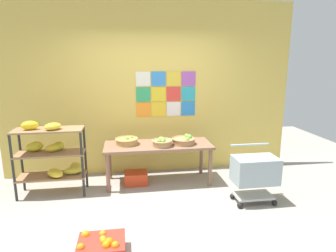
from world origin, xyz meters
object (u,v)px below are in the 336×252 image
(banana_shelf_unit, at_px, (52,154))
(produce_crate_under_table, at_px, (136,178))
(fruit_basket_right, at_px, (184,140))
(orange_crate_foreground, at_px, (102,247))
(fruit_basket_left, at_px, (162,142))
(shopping_cart, at_px, (255,172))
(display_table, at_px, (158,148))
(fruit_basket_back_right, at_px, (127,141))

(banana_shelf_unit, xyz_separation_m, produce_crate_under_table, (1.23, 0.15, -0.53))
(fruit_basket_right, relative_size, orange_crate_foreground, 0.80)
(fruit_basket_left, bearing_deg, shopping_cart, -32.67)
(display_table, distance_m, orange_crate_foreground, 2.00)
(display_table, distance_m, fruit_basket_right, 0.44)
(display_table, xyz_separation_m, fruit_basket_left, (0.05, -0.13, 0.14))
(fruit_basket_back_right, bearing_deg, banana_shelf_unit, -168.73)
(fruit_basket_right, xyz_separation_m, orange_crate_foreground, (-1.21, -1.72, -0.61))
(produce_crate_under_table, relative_size, shopping_cart, 0.46)
(produce_crate_under_table, bearing_deg, banana_shelf_unit, -173.08)
(banana_shelf_unit, height_order, fruit_basket_back_right, banana_shelf_unit)
(fruit_basket_back_right, height_order, orange_crate_foreground, fruit_basket_back_right)
(banana_shelf_unit, xyz_separation_m, fruit_basket_left, (1.65, 0.03, 0.10))
(fruit_basket_right, distance_m, shopping_cart, 1.22)
(shopping_cart, bearing_deg, banana_shelf_unit, 159.86)
(banana_shelf_unit, distance_m, orange_crate_foreground, 1.87)
(fruit_basket_right, distance_m, produce_crate_under_table, 1.00)
(produce_crate_under_table, bearing_deg, orange_crate_foreground, -103.64)
(banana_shelf_unit, relative_size, display_table, 0.66)
(fruit_basket_right, height_order, produce_crate_under_table, fruit_basket_right)
(banana_shelf_unit, bearing_deg, fruit_basket_back_right, 11.27)
(fruit_basket_back_right, relative_size, fruit_basket_right, 0.97)
(banana_shelf_unit, xyz_separation_m, orange_crate_foreground, (0.80, -1.61, -0.53))
(fruit_basket_back_right, bearing_deg, fruit_basket_right, -6.79)
(fruit_basket_back_right, xyz_separation_m, orange_crate_foreground, (-0.30, -1.83, -0.61))
(display_table, bearing_deg, banana_shelf_unit, -174.26)
(fruit_basket_back_right, distance_m, fruit_basket_left, 0.58)
(fruit_basket_right, height_order, orange_crate_foreground, fruit_basket_right)
(shopping_cart, bearing_deg, produce_crate_under_table, 145.74)
(banana_shelf_unit, relative_size, shopping_cart, 1.41)
(fruit_basket_left, distance_m, orange_crate_foreground, 1.95)
(banana_shelf_unit, xyz_separation_m, display_table, (1.60, 0.16, -0.04))
(display_table, relative_size, fruit_basket_right, 4.50)
(banana_shelf_unit, distance_m, fruit_basket_right, 2.02)
(fruit_basket_left, relative_size, shopping_cart, 0.41)
(produce_crate_under_table, distance_m, orange_crate_foreground, 1.81)
(fruit_basket_right, bearing_deg, fruit_basket_back_right, 173.21)
(orange_crate_foreground, bearing_deg, fruit_basket_right, 54.85)
(fruit_basket_back_right, distance_m, produce_crate_under_table, 0.63)
(display_table, bearing_deg, shopping_cart, -35.68)
(display_table, xyz_separation_m, fruit_basket_right, (0.41, -0.05, 0.13))
(fruit_basket_left, xyz_separation_m, produce_crate_under_table, (-0.42, 0.12, -0.62))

